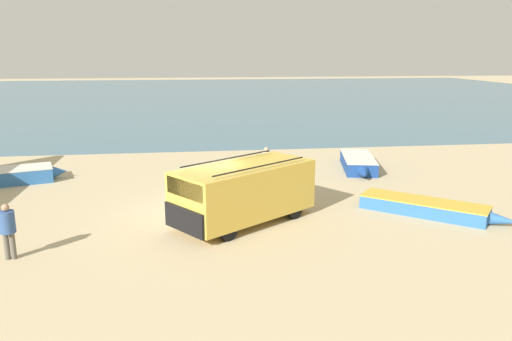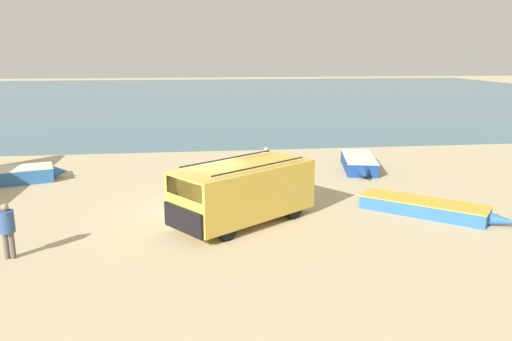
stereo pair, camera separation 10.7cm
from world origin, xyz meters
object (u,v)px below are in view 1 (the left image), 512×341
Objects in this scene: fishing_rowboat_2 at (428,208)px; fisherman_0 at (266,161)px; fishing_rowboat_0 at (19,175)px; parked_van at (244,191)px; fishing_rowboat_1 at (358,163)px; fisherman_1 at (7,226)px.

fisherman_0 reaches higher than fishing_rowboat_2.
fishing_rowboat_0 is at bearing -162.49° from fishing_rowboat_2.
parked_van is 11.94m from fishing_rowboat_0.
fisherman_0 is (11.32, -1.64, 0.66)m from fishing_rowboat_0.
fishing_rowboat_1 is 5.50m from fisherman_0.
fishing_rowboat_1 is 1.02× the size of fishing_rowboat_2.
fishing_rowboat_1 is at bearing 97.41° from fisherman_0.
fisherman_1 reaches higher than fishing_rowboat_0.
parked_van is 5.54m from fisherman_0.
fishing_rowboat_2 is (16.57, -7.00, -0.08)m from fishing_rowboat_0.
fishing_rowboat_2 is at bearing 95.60° from fisherman_1.
fisherman_1 is (2.60, -9.24, 0.67)m from fishing_rowboat_0.
fisherman_0 is (-5.09, -1.97, 0.67)m from fishing_rowboat_1.
fishing_rowboat_2 is 2.86× the size of fisherman_0.
fishing_rowboat_0 reaches higher than fishing_rowboat_1.
fisherman_0 is 1.00× the size of fisherman_1.
fishing_rowboat_2 is at bearing -40.39° from fishing_rowboat_0.
parked_van is at bearing -53.07° from fishing_rowboat_0.
fisherman_0 is 11.57m from fisherman_1.
fishing_rowboat_0 is 11.46m from fisherman_0.
parked_van is at bearing 104.51° from fisherman_1.
fisherman_1 is at bearing -43.31° from fishing_rowboat_1.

